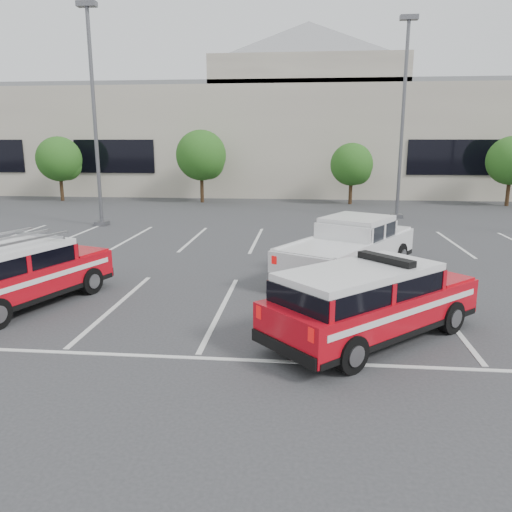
{
  "coord_description": "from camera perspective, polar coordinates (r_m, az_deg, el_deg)",
  "views": [
    {
      "loc": [
        2.01,
        -11.59,
        4.07
      ],
      "look_at": [
        0.73,
        1.45,
        1.05
      ],
      "focal_mm": 35.0,
      "sensor_mm": 36.0,
      "label": 1
    }
  ],
  "objects": [
    {
      "name": "fire_chief_suv",
      "position": [
        10.68,
        12.95,
        -5.68
      ],
      "size": [
        4.85,
        4.69,
        1.74
      ],
      "rotation": [
        0.0,
        0.0,
        -0.82
      ],
      "color": "#B20814",
      "rests_on": "ground"
    },
    {
      "name": "tree_left",
      "position": [
        37.68,
        -21.41,
        10.12
      ],
      "size": [
        3.07,
        3.07,
        4.42
      ],
      "color": "#3F2B19",
      "rests_on": "ground"
    },
    {
      "name": "white_pickup",
      "position": [
        15.59,
        10.62,
        0.32
      ],
      "size": [
        4.66,
        6.06,
        1.79
      ],
      "rotation": [
        0.0,
        0.0,
        -0.52
      ],
      "color": "silver",
      "rests_on": "ground"
    },
    {
      "name": "stall_markings",
      "position": [
        16.72,
        -1.45,
        -1.1
      ],
      "size": [
        23.0,
        15.0,
        0.01
      ],
      "primitive_type": "cube",
      "color": "silver",
      "rests_on": "ground"
    },
    {
      "name": "tree_mid_right",
      "position": [
        33.82,
        11.02,
        10.08
      ],
      "size": [
        2.77,
        2.77,
        3.99
      ],
      "color": "#3F2B19",
      "rests_on": "ground"
    },
    {
      "name": "ground",
      "position": [
        12.45,
        -4.01,
        -6.14
      ],
      "size": [
        120.0,
        120.0,
        0.0
      ],
      "primitive_type": "plane",
      "color": "#333335",
      "rests_on": "ground"
    },
    {
      "name": "tree_right",
      "position": [
        36.12,
        27.26,
        9.5
      ],
      "size": [
        3.07,
        3.07,
        4.42
      ],
      "color": "#3F2B19",
      "rests_on": "ground"
    },
    {
      "name": "light_pole_left",
      "position": [
        25.65,
        -17.97,
        14.85
      ],
      "size": [
        0.9,
        0.6,
        10.24
      ],
      "color": "#59595E",
      "rests_on": "ground"
    },
    {
      "name": "ladder_suv",
      "position": [
        13.81,
        -25.47,
        -2.33
      ],
      "size": [
        3.23,
        4.94,
        1.81
      ],
      "rotation": [
        0.0,
        0.0,
        -0.34
      ],
      "color": "#B20814",
      "rests_on": "ground"
    },
    {
      "name": "tree_mid_left",
      "position": [
        34.36,
        -6.11,
        11.18
      ],
      "size": [
        3.37,
        3.37,
        4.85
      ],
      "color": "#3F2B19",
      "rests_on": "ground"
    },
    {
      "name": "convention_building",
      "position": [
        43.5,
        3.31,
        13.8
      ],
      "size": [
        60.0,
        16.99,
        13.2
      ],
      "color": "beige",
      "rests_on": "ground"
    },
    {
      "name": "light_pole_mid",
      "position": [
        28.06,
        16.42,
        14.74
      ],
      "size": [
        0.9,
        0.6,
        10.24
      ],
      "color": "#59595E",
      "rests_on": "ground"
    }
  ]
}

